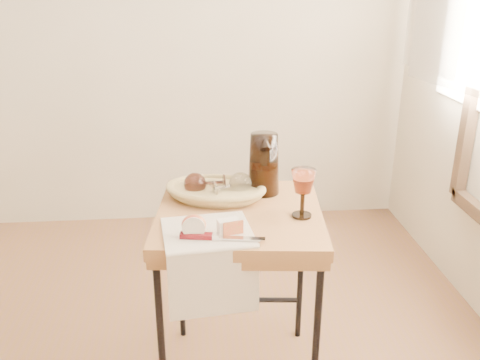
{
  "coord_description": "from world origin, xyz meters",
  "views": [
    {
      "loc": [
        0.53,
        -1.28,
        1.46
      ],
      "look_at": [
        0.67,
        0.31,
        0.83
      ],
      "focal_mm": 38.96,
      "sensor_mm": 36.0,
      "label": 1
    }
  ],
  "objects_px": {
    "tea_towel": "(207,232)",
    "bread_basket": "(216,192)",
    "table_knife": "(219,236)",
    "pitcher": "(264,164)",
    "side_table": "(240,299)",
    "goblet_lying_a": "(208,183)",
    "wine_goblet": "(303,193)",
    "apple_half": "(194,225)",
    "goblet_lying_b": "(229,186)"
  },
  "relations": [
    {
      "from": "pitcher",
      "to": "wine_goblet",
      "type": "height_order",
      "value": "pitcher"
    },
    {
      "from": "side_table",
      "to": "apple_half",
      "type": "relative_size",
      "value": 9.41
    },
    {
      "from": "side_table",
      "to": "pitcher",
      "type": "distance_m",
      "value": 0.5
    },
    {
      "from": "side_table",
      "to": "bread_basket",
      "type": "bearing_deg",
      "value": 122.7
    },
    {
      "from": "tea_towel",
      "to": "side_table",
      "type": "bearing_deg",
      "value": 46.75
    },
    {
      "from": "tea_towel",
      "to": "table_knife",
      "type": "relative_size",
      "value": 1.08
    },
    {
      "from": "wine_goblet",
      "to": "table_knife",
      "type": "bearing_deg",
      "value": -152.62
    },
    {
      "from": "goblet_lying_b",
      "to": "wine_goblet",
      "type": "height_order",
      "value": "wine_goblet"
    },
    {
      "from": "bread_basket",
      "to": "table_knife",
      "type": "distance_m",
      "value": 0.33
    },
    {
      "from": "wine_goblet",
      "to": "table_knife",
      "type": "relative_size",
      "value": 0.66
    },
    {
      "from": "tea_towel",
      "to": "goblet_lying_b",
      "type": "height_order",
      "value": "goblet_lying_b"
    },
    {
      "from": "bread_basket",
      "to": "wine_goblet",
      "type": "distance_m",
      "value": 0.34
    },
    {
      "from": "tea_towel",
      "to": "bread_basket",
      "type": "bearing_deg",
      "value": 75.23
    },
    {
      "from": "goblet_lying_a",
      "to": "table_knife",
      "type": "height_order",
      "value": "goblet_lying_a"
    },
    {
      "from": "side_table",
      "to": "bread_basket",
      "type": "distance_m",
      "value": 0.4
    },
    {
      "from": "side_table",
      "to": "goblet_lying_b",
      "type": "distance_m",
      "value": 0.42
    },
    {
      "from": "side_table",
      "to": "bread_basket",
      "type": "height_order",
      "value": "bread_basket"
    },
    {
      "from": "pitcher",
      "to": "table_knife",
      "type": "bearing_deg",
      "value": -120.01
    },
    {
      "from": "tea_towel",
      "to": "wine_goblet",
      "type": "relative_size",
      "value": 1.63
    },
    {
      "from": "goblet_lying_b",
      "to": "pitcher",
      "type": "relative_size",
      "value": 0.5
    },
    {
      "from": "goblet_lying_a",
      "to": "bread_basket",
      "type": "bearing_deg",
      "value": 148.95
    },
    {
      "from": "bread_basket",
      "to": "pitcher",
      "type": "height_order",
      "value": "pitcher"
    },
    {
      "from": "side_table",
      "to": "apple_half",
      "type": "height_order",
      "value": "apple_half"
    },
    {
      "from": "tea_towel",
      "to": "table_knife",
      "type": "distance_m",
      "value": 0.07
    },
    {
      "from": "bread_basket",
      "to": "apple_half",
      "type": "xyz_separation_m",
      "value": [
        -0.08,
        -0.3,
        0.02
      ]
    },
    {
      "from": "pitcher",
      "to": "table_knife",
      "type": "relative_size",
      "value": 1.04
    },
    {
      "from": "tea_towel",
      "to": "goblet_lying_a",
      "type": "height_order",
      "value": "goblet_lying_a"
    },
    {
      "from": "goblet_lying_b",
      "to": "wine_goblet",
      "type": "bearing_deg",
      "value": -58.03
    },
    {
      "from": "wine_goblet",
      "to": "apple_half",
      "type": "bearing_deg",
      "value": -162.26
    },
    {
      "from": "goblet_lying_b",
      "to": "wine_goblet",
      "type": "xyz_separation_m",
      "value": [
        0.23,
        -0.16,
        0.03
      ]
    },
    {
      "from": "tea_towel",
      "to": "wine_goblet",
      "type": "height_order",
      "value": "wine_goblet"
    },
    {
      "from": "goblet_lying_a",
      "to": "table_knife",
      "type": "xyz_separation_m",
      "value": [
        0.02,
        -0.34,
        -0.04
      ]
    },
    {
      "from": "goblet_lying_b",
      "to": "apple_half",
      "type": "height_order",
      "value": "goblet_lying_b"
    },
    {
      "from": "goblet_lying_a",
      "to": "goblet_lying_b",
      "type": "xyz_separation_m",
      "value": [
        0.08,
        -0.03,
        0.0
      ]
    },
    {
      "from": "side_table",
      "to": "apple_half",
      "type": "distance_m",
      "value": 0.46
    },
    {
      "from": "goblet_lying_b",
      "to": "apple_half",
      "type": "bearing_deg",
      "value": -137.14
    },
    {
      "from": "pitcher",
      "to": "goblet_lying_a",
      "type": "bearing_deg",
      "value": -177.58
    },
    {
      "from": "goblet_lying_a",
      "to": "wine_goblet",
      "type": "xyz_separation_m",
      "value": [
        0.31,
        -0.2,
        0.03
      ]
    },
    {
      "from": "goblet_lying_a",
      "to": "wine_goblet",
      "type": "height_order",
      "value": "wine_goblet"
    },
    {
      "from": "goblet_lying_a",
      "to": "tea_towel",
      "type": "bearing_deg",
      "value": 83.51
    },
    {
      "from": "pitcher",
      "to": "wine_goblet",
      "type": "bearing_deg",
      "value": -68.54
    },
    {
      "from": "wine_goblet",
      "to": "side_table",
      "type": "bearing_deg",
      "value": 162.34
    },
    {
      "from": "wine_goblet",
      "to": "apple_half",
      "type": "height_order",
      "value": "wine_goblet"
    },
    {
      "from": "wine_goblet",
      "to": "table_knife",
      "type": "distance_m",
      "value": 0.33
    },
    {
      "from": "pitcher",
      "to": "side_table",
      "type": "bearing_deg",
      "value": -126.94
    },
    {
      "from": "table_knife",
      "to": "tea_towel",
      "type": "bearing_deg",
      "value": 130.24
    },
    {
      "from": "pitcher",
      "to": "wine_goblet",
      "type": "relative_size",
      "value": 1.57
    },
    {
      "from": "goblet_lying_a",
      "to": "side_table",
      "type": "bearing_deg",
      "value": 123.74
    },
    {
      "from": "bread_basket",
      "to": "apple_half",
      "type": "distance_m",
      "value": 0.31
    },
    {
      "from": "pitcher",
      "to": "apple_half",
      "type": "height_order",
      "value": "pitcher"
    }
  ]
}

